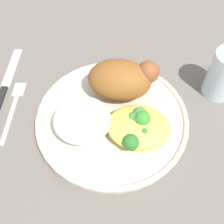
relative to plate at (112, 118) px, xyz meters
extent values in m
plane|color=#665D56|center=(0.00, 0.00, -0.01)|extent=(2.00, 2.00, 0.00)
cylinder|color=beige|center=(0.00, 0.00, 0.00)|extent=(0.27, 0.27, 0.01)
torus|color=beige|center=(0.00, 0.00, 0.00)|extent=(0.27, 0.27, 0.01)
ellipsoid|color=brown|center=(0.01, 0.05, 0.04)|extent=(0.11, 0.08, 0.07)
sphere|color=brown|center=(0.05, 0.07, 0.06)|extent=(0.04, 0.04, 0.04)
ellipsoid|color=white|center=(-0.05, -0.03, 0.03)|extent=(0.10, 0.09, 0.04)
ellipsoid|color=#ECC14E|center=(0.05, -0.03, 0.02)|extent=(0.10, 0.09, 0.03)
sphere|color=green|center=(0.04, -0.02, 0.03)|extent=(0.02, 0.02, 0.02)
sphere|color=#357724|center=(0.06, -0.04, 0.03)|extent=(0.02, 0.02, 0.02)
sphere|color=#48853E|center=(0.04, -0.02, 0.03)|extent=(0.02, 0.02, 0.02)
sphere|color=#2D7028|center=(0.04, -0.06, 0.03)|extent=(0.03, 0.03, 0.03)
sphere|color=#4A8944|center=(0.05, -0.01, 0.03)|extent=(0.03, 0.03, 0.03)
sphere|color=#398A2E|center=(0.05, -0.02, 0.04)|extent=(0.03, 0.03, 0.03)
cube|color=#B2B2B7|center=(-0.18, -0.02, -0.01)|extent=(0.02, 0.11, 0.01)
cube|color=#B2B2B7|center=(-0.19, 0.05, -0.01)|extent=(0.02, 0.04, 0.00)
cube|color=#B2B2B7|center=(-0.23, 0.11, -0.01)|extent=(0.03, 0.11, 0.00)
cylinder|color=silver|center=(0.19, 0.10, 0.04)|extent=(0.06, 0.06, 0.09)
camera|label=1|loc=(0.03, -0.26, 0.39)|focal=42.18mm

